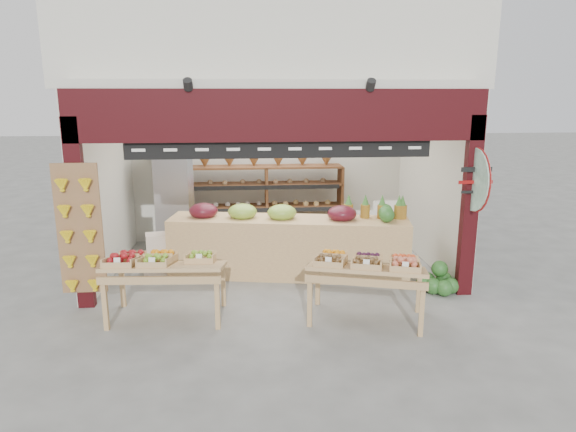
{
  "coord_description": "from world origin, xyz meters",
  "views": [
    {
      "loc": [
        -0.5,
        -8.05,
        2.94
      ],
      "look_at": [
        0.18,
        -0.2,
        1.05
      ],
      "focal_mm": 32.0,
      "sensor_mm": 36.0,
      "label": 1
    }
  ],
  "objects_px": {
    "display_table_left": "(158,263)",
    "watermelon_pile": "(438,282)",
    "display_table_right": "(367,265)",
    "refrigerator": "(174,199)",
    "back_shelving": "(266,186)",
    "cardboard_stack": "(172,258)",
    "mid_counter": "(288,245)"
  },
  "relations": [
    {
      "from": "back_shelving",
      "to": "refrigerator",
      "type": "xyz_separation_m",
      "value": [
        -1.79,
        0.05,
        -0.23
      ]
    },
    {
      "from": "refrigerator",
      "to": "watermelon_pile",
      "type": "relative_size",
      "value": 3.12
    },
    {
      "from": "back_shelving",
      "to": "watermelon_pile",
      "type": "bearing_deg",
      "value": -47.82
    },
    {
      "from": "back_shelving",
      "to": "watermelon_pile",
      "type": "distance_m",
      "value": 3.81
    },
    {
      "from": "refrigerator",
      "to": "mid_counter",
      "type": "distance_m",
      "value": 2.8
    },
    {
      "from": "back_shelving",
      "to": "mid_counter",
      "type": "height_order",
      "value": "back_shelving"
    },
    {
      "from": "back_shelving",
      "to": "cardboard_stack",
      "type": "distance_m",
      "value": 2.43
    },
    {
      "from": "display_table_left",
      "to": "display_table_right",
      "type": "height_order",
      "value": "display_table_left"
    },
    {
      "from": "watermelon_pile",
      "to": "display_table_left",
      "type": "bearing_deg",
      "value": -172.22
    },
    {
      "from": "display_table_right",
      "to": "cardboard_stack",
      "type": "bearing_deg",
      "value": 143.66
    },
    {
      "from": "display_table_right",
      "to": "display_table_left",
      "type": "bearing_deg",
      "value": 173.34
    },
    {
      "from": "cardboard_stack",
      "to": "mid_counter",
      "type": "relative_size",
      "value": 0.27
    },
    {
      "from": "display_table_left",
      "to": "display_table_right",
      "type": "relative_size",
      "value": 0.94
    },
    {
      "from": "mid_counter",
      "to": "watermelon_pile",
      "type": "xyz_separation_m",
      "value": [
        2.21,
        -0.91,
        -0.37
      ]
    },
    {
      "from": "cardboard_stack",
      "to": "display_table_left",
      "type": "xyz_separation_m",
      "value": [
        0.07,
        -1.74,
        0.5
      ]
    },
    {
      "from": "display_table_right",
      "to": "watermelon_pile",
      "type": "bearing_deg",
      "value": 33.5
    },
    {
      "from": "back_shelving",
      "to": "display_table_right",
      "type": "relative_size",
      "value": 1.76
    },
    {
      "from": "refrigerator",
      "to": "watermelon_pile",
      "type": "distance_m",
      "value": 5.14
    },
    {
      "from": "mid_counter",
      "to": "back_shelving",
      "type": "bearing_deg",
      "value": 98.18
    },
    {
      "from": "back_shelving",
      "to": "mid_counter",
      "type": "distance_m",
      "value": 1.94
    },
    {
      "from": "display_table_left",
      "to": "cardboard_stack",
      "type": "bearing_deg",
      "value": 92.28
    },
    {
      "from": "display_table_left",
      "to": "watermelon_pile",
      "type": "height_order",
      "value": "display_table_left"
    },
    {
      "from": "back_shelving",
      "to": "watermelon_pile",
      "type": "relative_size",
      "value": 4.91
    },
    {
      "from": "back_shelving",
      "to": "refrigerator",
      "type": "distance_m",
      "value": 1.8
    },
    {
      "from": "back_shelving",
      "to": "cardboard_stack",
      "type": "relative_size",
      "value": 2.83
    },
    {
      "from": "cardboard_stack",
      "to": "display_table_right",
      "type": "height_order",
      "value": "display_table_right"
    },
    {
      "from": "refrigerator",
      "to": "display_table_right",
      "type": "bearing_deg",
      "value": -59.01
    },
    {
      "from": "display_table_left",
      "to": "watermelon_pile",
      "type": "bearing_deg",
      "value": 7.78
    },
    {
      "from": "refrigerator",
      "to": "display_table_left",
      "type": "xyz_separation_m",
      "value": [
        0.2,
        -3.32,
        -0.19
      ]
    },
    {
      "from": "back_shelving",
      "to": "display_table_right",
      "type": "height_order",
      "value": "back_shelving"
    },
    {
      "from": "back_shelving",
      "to": "display_table_left",
      "type": "distance_m",
      "value": 3.66
    },
    {
      "from": "refrigerator",
      "to": "display_table_right",
      "type": "xyz_separation_m",
      "value": [
        2.94,
        -3.64,
        -0.18
      ]
    }
  ]
}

